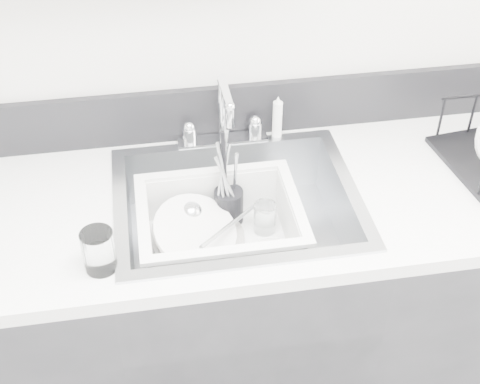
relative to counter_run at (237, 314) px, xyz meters
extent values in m
cube|color=silver|center=(0.00, 0.30, 0.84)|extent=(3.50, 0.02, 2.60)
cube|color=#28282B|center=(0.00, 0.00, -0.02)|extent=(3.20, 0.62, 0.88)
cube|color=white|center=(0.00, 0.00, 0.44)|extent=(3.20, 0.62, 0.04)
cube|color=black|center=(0.00, 0.30, 0.54)|extent=(3.20, 0.02, 0.16)
cube|color=silver|center=(0.00, 0.25, 0.47)|extent=(0.26, 0.06, 0.02)
cylinder|color=silver|center=(-0.10, 0.25, 0.50)|extent=(0.04, 0.04, 0.05)
cylinder|color=silver|center=(0.10, 0.25, 0.50)|extent=(0.04, 0.04, 0.05)
cylinder|color=silver|center=(0.00, 0.25, 0.57)|extent=(0.02, 0.02, 0.20)
cylinder|color=silver|center=(0.00, 0.18, 0.68)|extent=(0.02, 0.15, 0.02)
cylinder|color=white|center=(0.16, 0.25, 0.53)|extent=(0.03, 0.03, 0.14)
cylinder|color=white|center=(-0.10, -0.01, 0.32)|extent=(0.25, 0.25, 0.02)
cylinder|color=white|center=(-0.10, 0.00, 0.33)|extent=(0.24, 0.24, 0.02)
cylinder|color=white|center=(-0.11, -0.01, 0.37)|extent=(0.28, 0.27, 0.10)
cylinder|color=black|center=(-0.01, 0.09, 0.36)|extent=(0.08, 0.08, 0.10)
cylinder|color=silver|center=(-0.02, 0.10, 0.45)|extent=(0.01, 0.05, 0.20)
cylinder|color=silver|center=(0.01, 0.08, 0.44)|extent=(0.02, 0.04, 0.18)
cylinder|color=black|center=(-0.02, 0.09, 0.47)|extent=(0.01, 0.06, 0.22)
cylinder|color=white|center=(0.08, 0.03, 0.35)|extent=(0.08, 0.08, 0.09)
cylinder|color=white|center=(-0.35, -0.20, 0.51)|extent=(0.09, 0.09, 0.11)
imported|color=white|center=(0.08, -0.08, 0.32)|extent=(0.11, 0.11, 0.03)
camera|label=1|loc=(-0.21, -1.33, 1.58)|focal=50.00mm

